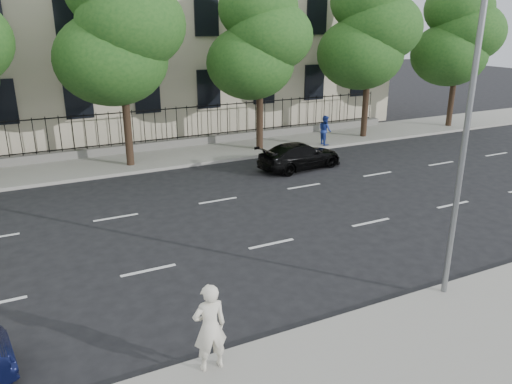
# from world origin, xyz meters

# --- Properties ---
(ground) EXTENTS (120.00, 120.00, 0.00)m
(ground) POSITION_xyz_m (0.00, 0.00, 0.00)
(ground) COLOR black
(ground) RESTS_ON ground
(near_sidewalk) EXTENTS (60.00, 4.00, 0.15)m
(near_sidewalk) POSITION_xyz_m (0.00, -4.00, 0.07)
(near_sidewalk) COLOR gray
(near_sidewalk) RESTS_ON ground
(far_sidewalk) EXTENTS (60.00, 4.00, 0.15)m
(far_sidewalk) POSITION_xyz_m (0.00, 14.00, 0.07)
(far_sidewalk) COLOR gray
(far_sidewalk) RESTS_ON ground
(lane_markings) EXTENTS (49.60, 4.62, 0.01)m
(lane_markings) POSITION_xyz_m (0.00, 4.75, 0.01)
(lane_markings) COLOR silver
(lane_markings) RESTS_ON ground
(iron_fence) EXTENTS (30.00, 0.50, 2.20)m
(iron_fence) POSITION_xyz_m (0.00, 15.70, 0.65)
(iron_fence) COLOR slate
(iron_fence) RESTS_ON far_sidewalk
(street_light) EXTENTS (0.25, 3.32, 8.05)m
(street_light) POSITION_xyz_m (2.50, -1.77, 5.15)
(street_light) COLOR slate
(street_light) RESTS_ON near_sidewalk
(tree_c) EXTENTS (5.89, 5.50, 9.80)m
(tree_c) POSITION_xyz_m (-1.96, 13.36, 6.41)
(tree_c) COLOR #382619
(tree_c) RESTS_ON far_sidewalk
(tree_d) EXTENTS (5.34, 4.94, 8.84)m
(tree_d) POSITION_xyz_m (5.04, 13.36, 5.84)
(tree_d) COLOR #382619
(tree_d) RESTS_ON far_sidewalk
(tree_e) EXTENTS (5.71, 5.31, 9.46)m
(tree_e) POSITION_xyz_m (12.04, 13.36, 6.20)
(tree_e) COLOR #382619
(tree_e) RESTS_ON far_sidewalk
(tree_f) EXTENTS (5.52, 5.12, 9.01)m
(tree_f) POSITION_xyz_m (19.04, 13.36, 5.88)
(tree_f) COLOR #382619
(tree_f) RESTS_ON far_sidewalk
(black_sedan) EXTENTS (4.49, 2.26, 1.25)m
(black_sedan) POSITION_xyz_m (5.26, 9.44, 0.63)
(black_sedan) COLOR black
(black_sedan) RESTS_ON ground
(woman_near) EXTENTS (0.70, 0.47, 1.89)m
(woman_near) POSITION_xyz_m (-4.01, -2.40, 1.10)
(woman_near) COLOR beige
(woman_near) RESTS_ON near_sidewalk
(pedestrian_far) EXTENTS (0.69, 0.85, 1.63)m
(pedestrian_far) POSITION_xyz_m (8.70, 12.44, 0.97)
(pedestrian_far) COLOR navy
(pedestrian_far) RESTS_ON far_sidewalk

